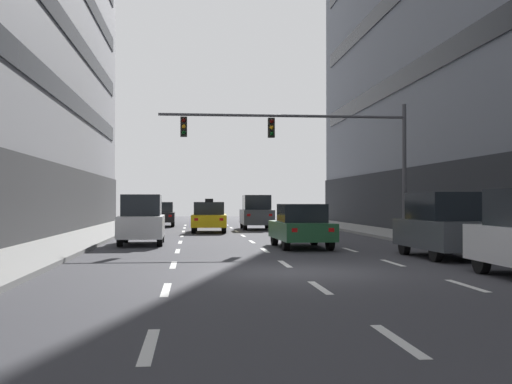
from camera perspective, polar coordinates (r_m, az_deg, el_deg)
The scene contains 35 objects.
ground_plane at distance 16.26m, azimuth 3.58°, elevation -7.05°, with size 120.00×120.00×0.00m, color #38383D.
lane_stripe_l1_s2 at distance 8.16m, azimuth -9.42°, elevation -13.25°, with size 0.16×2.00×0.01m, color silver.
lane_stripe_l1_s3 at distance 13.08m, azimuth -7.96°, elevation -8.55°, with size 0.16×2.00×0.01m, color silver.
lane_stripe_l1_s4 at distance 18.05m, azimuth -7.32°, elevation -6.42°, with size 0.16×2.00×0.01m, color silver.
lane_stripe_l1_s5 at distance 23.03m, azimuth -6.96°, elevation -5.21°, with size 0.16×2.00×0.01m, color silver.
lane_stripe_l1_s6 at distance 28.01m, azimuth -6.72°, elevation -4.43°, with size 0.16×2.00×0.01m, color silver.
lane_stripe_l1_s7 at distance 33.00m, azimuth -6.56°, elevation -3.89°, with size 0.16×2.00×0.01m, color silver.
lane_stripe_l1_s8 at distance 38.00m, azimuth -6.44°, elevation -3.48°, with size 0.16×2.00×0.01m, color silver.
lane_stripe_l1_s9 at distance 42.99m, azimuth -6.35°, elevation -3.18°, with size 0.16×2.00×0.01m, color silver.
lane_stripe_l1_s10 at distance 47.99m, azimuth -6.27°, elevation -2.93°, with size 0.16×2.00×0.01m, color silver.
lane_stripe_l2_s2 at distance 8.55m, azimuth 12.43°, elevation -12.68°, with size 0.16×2.00×0.01m, color silver.
lane_stripe_l2_s3 at distance 13.33m, azimuth 5.67°, elevation -8.41°, with size 0.16×2.00×0.01m, color silver.
lane_stripe_l2_s4 at distance 18.22m, azimuth 2.57°, elevation -6.37°, with size 0.16×2.00×0.01m, color silver.
lane_stripe_l2_s5 at distance 23.16m, azimuth 0.79°, elevation -5.19°, with size 0.16×2.00×0.01m, color silver.
lane_stripe_l2_s6 at distance 28.13m, azimuth -0.35°, elevation -4.42°, with size 0.16×2.00×0.01m, color silver.
lane_stripe_l2_s7 at distance 33.10m, azimuth -1.16°, elevation -3.88°, with size 0.16×2.00×0.01m, color silver.
lane_stripe_l2_s8 at distance 38.08m, azimuth -1.75°, elevation -3.48°, with size 0.16×2.00×0.01m, color silver.
lane_stripe_l2_s9 at distance 43.07m, azimuth -2.20°, elevation -3.18°, with size 0.16×2.00×0.01m, color silver.
lane_stripe_l2_s10 at distance 48.05m, azimuth -2.56°, elevation -2.93°, with size 0.16×2.00×0.01m, color silver.
lane_stripe_l3_s3 at distance 14.26m, azimuth 18.14°, elevation -7.87°, with size 0.16×2.00×0.01m, color silver.
lane_stripe_l3_s4 at distance 18.92m, azimuth 11.99°, elevation -6.15°, with size 0.16×2.00×0.01m, color silver.
lane_stripe_l3_s5 at distance 23.71m, azimuth 8.31°, elevation -5.08°, with size 0.16×2.00×0.01m, color silver.
lane_stripe_l3_s6 at distance 28.58m, azimuth 5.88°, elevation -4.36°, with size 0.16×2.00×0.01m, color silver.
lane_stripe_l3_s7 at distance 33.49m, azimuth 4.17°, elevation -3.84°, with size 0.16×2.00×0.01m, color silver.
lane_stripe_l3_s8 at distance 38.42m, azimuth 2.90°, elevation -3.46°, with size 0.16×2.00×0.01m, color silver.
lane_stripe_l3_s9 at distance 43.36m, azimuth 1.91°, elevation -3.16°, with size 0.16×2.00×0.01m, color silver.
lane_stripe_l3_s10 at distance 48.32m, azimuth 1.13°, elevation -2.92°, with size 0.16×2.00×0.01m, color silver.
car_driving_0 at distance 24.51m, azimuth 4.01°, elevation -3.04°, with size 1.96×4.48×1.66m.
car_driving_1 at distance 40.61m, azimuth 0.03°, elevation -1.81°, with size 1.91×4.48×2.16m.
taxi_driving_2 at distance 36.83m, azimuth -4.17°, elevation -2.25°, with size 2.09×4.67×1.92m.
car_driving_3 at distance 45.84m, azimuth -8.41°, elevation -1.98°, with size 2.00×4.61×1.71m.
car_driving_4 at distance 26.76m, azimuth -10.06°, elevation -2.43°, with size 1.84×4.24×2.04m.
car_parked_2 at distance 20.89m, azimuth 16.18°, elevation -2.85°, with size 1.88×4.26×2.04m.
traffic_signal_0 at distance 27.91m, azimuth 5.28°, elevation 4.50°, with size 10.73×0.35×5.87m.
pedestrian_0 at distance 30.74m, azimuth 13.79°, elevation -1.95°, with size 0.46×0.36×1.73m.
Camera 1 is at (-2.59, -15.95, 1.76)m, focal length 45.20 mm.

